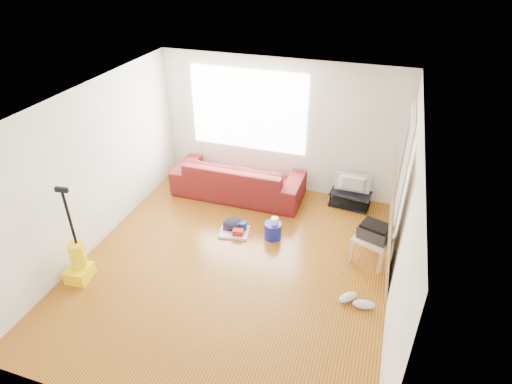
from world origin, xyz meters
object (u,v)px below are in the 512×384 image
(sofa, at_px, (239,194))
(cleaning_tray, at_px, (235,230))
(side_table, at_px, (373,241))
(vacuum, at_px, (78,262))
(bucket, at_px, (273,237))
(backpack, at_px, (234,229))
(tv_stand, at_px, (350,199))

(sofa, height_order, cleaning_tray, sofa)
(side_table, relative_size, vacuum, 0.44)
(sofa, relative_size, bucket, 8.64)
(bucket, xyz_separation_m, backpack, (-0.69, 0.02, 0.00))
(side_table, xyz_separation_m, backpack, (-2.26, 0.07, -0.35))
(sofa, relative_size, tv_stand, 3.23)
(cleaning_tray, relative_size, backpack, 1.44)
(tv_stand, distance_m, bucket, 1.74)
(sofa, bearing_deg, tv_stand, -172.55)
(bucket, bearing_deg, side_table, -1.83)
(bucket, bearing_deg, vacuum, -143.38)
(bucket, height_order, cleaning_tray, cleaning_tray)
(cleaning_tray, height_order, backpack, cleaning_tray)
(cleaning_tray, relative_size, vacuum, 0.36)
(sofa, height_order, bucket, sofa)
(side_table, height_order, backpack, side_table)
(cleaning_tray, xyz_separation_m, backpack, (-0.06, 0.08, -0.05))
(backpack, height_order, vacuum, vacuum)
(cleaning_tray, height_order, vacuum, vacuum)
(sofa, distance_m, tv_stand, 2.09)
(side_table, distance_m, backpack, 2.29)
(cleaning_tray, distance_m, vacuum, 2.45)
(cleaning_tray, bearing_deg, vacuum, -135.71)
(tv_stand, height_order, backpack, tv_stand)
(side_table, bearing_deg, cleaning_tray, -179.65)
(tv_stand, bearing_deg, backpack, -136.71)
(bucket, xyz_separation_m, cleaning_tray, (-0.63, -0.06, 0.05))
(backpack, relative_size, vacuum, 0.25)
(sofa, bearing_deg, backpack, 105.70)
(tv_stand, height_order, vacuum, vacuum)
(tv_stand, relative_size, bucket, 2.67)
(bucket, relative_size, cleaning_tray, 0.52)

